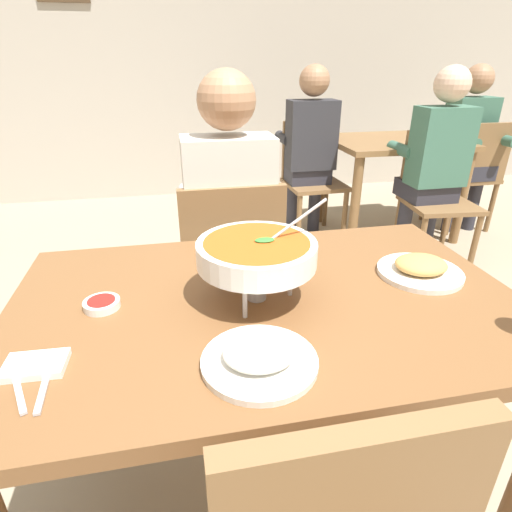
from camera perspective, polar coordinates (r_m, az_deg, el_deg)
ground_plane at (r=1.63m, az=1.20°, el=-29.44°), size 16.00×16.00×0.00m
cafe_rear_partition at (r=4.56m, az=-9.82°, el=27.05°), size 10.00×0.10×3.00m
dining_table_main at (r=1.16m, az=1.49°, el=-10.46°), size 1.32×0.84×0.77m
chair_diner_main at (r=1.83m, az=-3.44°, el=-1.49°), size 0.44×0.44×0.90m
diner_main at (r=1.77m, az=-3.80°, el=5.81°), size 0.40×0.45×1.31m
curry_bowl at (r=1.03m, az=0.13°, el=0.30°), size 0.33×0.30×0.26m
rice_plate at (r=0.87m, az=0.48°, el=-13.58°), size 0.24×0.24×0.06m
appetizer_plate at (r=1.29m, az=21.56°, el=-1.58°), size 0.24×0.24×0.06m
sauce_dish at (r=1.12m, az=-20.35°, el=-6.14°), size 0.09×0.09×0.02m
napkin_folded at (r=0.97m, az=-27.96°, el=-13.07°), size 0.12×0.08×0.02m
fork_utensil at (r=0.95m, az=-29.85°, el=-15.11°), size 0.08×0.16×0.01m
spoon_utensil at (r=0.93m, az=-26.85°, el=-15.11°), size 0.02×0.17×0.01m
dining_table_far at (r=3.58m, az=18.19°, el=12.72°), size 1.00×0.80×0.77m
chair_bg_left at (r=3.46m, az=7.52°, el=11.27°), size 0.46×0.46×0.90m
chair_bg_middle at (r=3.20m, az=23.29°, el=8.29°), size 0.48×0.48×0.90m
chair_bg_right at (r=3.90m, az=27.38°, el=10.32°), size 0.44×0.44×0.90m
patron_bg_left at (r=3.33m, az=7.31°, el=14.93°), size 0.40×0.45×1.31m
patron_bg_middle at (r=3.09m, az=23.31°, el=12.33°), size 0.40×0.45×1.31m
patron_bg_right at (r=3.90m, az=27.17°, el=13.95°), size 0.40×0.45×1.31m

